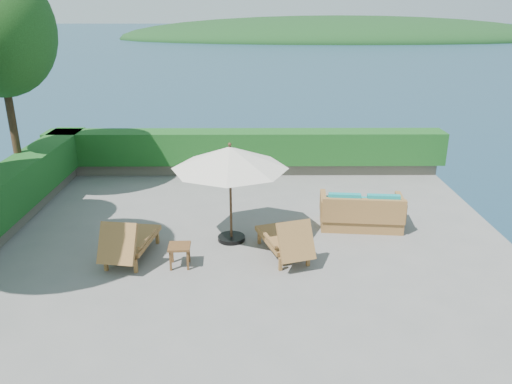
{
  "coord_description": "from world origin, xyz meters",
  "views": [
    {
      "loc": [
        0.23,
        -9.58,
        4.91
      ],
      "look_at": [
        0.3,
        0.8,
        1.1
      ],
      "focal_mm": 35.0,
      "sensor_mm": 36.0,
      "label": 1
    }
  ],
  "objects_px": {
    "patio_umbrella": "(230,159)",
    "wicker_loveseat": "(361,213)",
    "side_table": "(179,249)",
    "lounge_left": "(129,241)",
    "lounge_right": "(286,239)"
  },
  "relations": [
    {
      "from": "patio_umbrella",
      "to": "lounge_right",
      "type": "bearing_deg",
      "value": -35.91
    },
    {
      "from": "lounge_left",
      "to": "side_table",
      "type": "relative_size",
      "value": 4.03
    },
    {
      "from": "lounge_right",
      "to": "side_table",
      "type": "bearing_deg",
      "value": 171.31
    },
    {
      "from": "patio_umbrella",
      "to": "wicker_loveseat",
      "type": "distance_m",
      "value": 3.5
    },
    {
      "from": "lounge_right",
      "to": "wicker_loveseat",
      "type": "relative_size",
      "value": 0.93
    },
    {
      "from": "lounge_right",
      "to": "wicker_loveseat",
      "type": "distance_m",
      "value": 2.43
    },
    {
      "from": "patio_umbrella",
      "to": "side_table",
      "type": "xyz_separation_m",
      "value": [
        -0.99,
        -1.21,
        -1.54
      ]
    },
    {
      "from": "lounge_left",
      "to": "side_table",
      "type": "bearing_deg",
      "value": -6.28
    },
    {
      "from": "patio_umbrella",
      "to": "side_table",
      "type": "height_order",
      "value": "patio_umbrella"
    },
    {
      "from": "patio_umbrella",
      "to": "lounge_left",
      "type": "xyz_separation_m",
      "value": [
        -2.07,
        -0.93,
        -1.49
      ]
    },
    {
      "from": "wicker_loveseat",
      "to": "lounge_left",
      "type": "bearing_deg",
      "value": -157.16
    },
    {
      "from": "side_table",
      "to": "lounge_left",
      "type": "bearing_deg",
      "value": 165.48
    },
    {
      "from": "patio_umbrella",
      "to": "wicker_loveseat",
      "type": "xyz_separation_m",
      "value": [
        3.06,
        0.68,
        -1.55
      ]
    },
    {
      "from": "patio_umbrella",
      "to": "wicker_loveseat",
      "type": "relative_size",
      "value": 1.27
    },
    {
      "from": "patio_umbrella",
      "to": "wicker_loveseat",
      "type": "bearing_deg",
      "value": 12.59
    }
  ]
}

